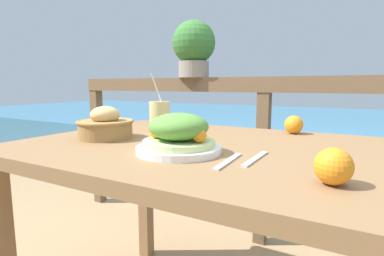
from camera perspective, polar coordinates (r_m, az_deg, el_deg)
The scene contains 11 objects.
patio_table at distance 1.05m, azimuth 0.74°, elevation -8.05°, with size 1.18×0.89×0.77m.
railing_fence at distance 1.81m, azimuth 13.50°, elevation 1.55°, with size 2.80×0.08×1.02m.
sea_backdrop at distance 4.32m, azimuth 22.28°, elevation -1.74°, with size 12.00×4.00×0.54m.
salad_plate at distance 0.87m, azimuth -2.55°, elevation -1.50°, with size 0.25×0.25×0.12m.
drink_glass at distance 1.22m, azimuth -6.14°, elevation 1.97°, with size 0.08×0.08×0.24m.
bread_basket at distance 1.16m, azimuth -16.15°, elevation 0.47°, with size 0.21×0.21×0.12m.
potted_plant at distance 1.99m, azimuth 0.34°, elevation 15.20°, with size 0.28×0.28×0.36m.
fork at distance 0.78m, azimuth 6.96°, elevation -6.27°, with size 0.02×0.18×0.00m.
knife at distance 0.82m, azimuth 12.01°, elevation -5.72°, with size 0.02×0.18×0.00m.
orange_near_basket at distance 1.28m, azimuth 18.83°, elevation 0.60°, with size 0.07×0.07×0.07m.
orange_near_glass at distance 0.66m, azimuth 25.35°, elevation -6.64°, with size 0.07×0.07×0.07m.
Camera 1 is at (0.48, -0.89, 0.97)m, focal length 28.00 mm.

